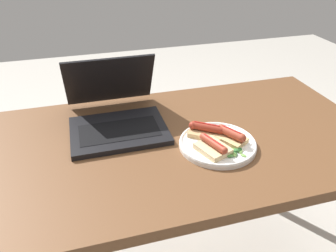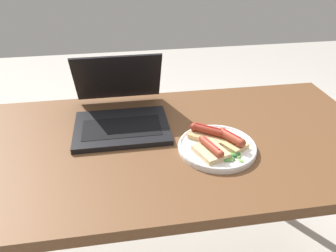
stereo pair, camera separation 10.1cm
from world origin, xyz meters
TOP-DOWN VIEW (x-y plane):
  - desk at (0.00, 0.00)m, footprint 1.47×0.70m
  - laptop at (-0.11, 0.13)m, footprint 0.31×0.35m
  - plate at (0.18, -0.08)m, footprint 0.24×0.24m
  - sausage_toast_left at (0.22, -0.08)m, footprint 0.10×0.11m
  - sausage_toast_middle at (0.16, -0.02)m, footprint 0.13×0.12m
  - sausage_toast_right at (0.15, -0.11)m, footprint 0.10×0.12m
  - salad_pile at (0.21, -0.14)m, footprint 0.07×0.06m

SIDE VIEW (x-z plane):
  - desk at x=0.00m, z-range 0.28..0.98m
  - plate at x=0.18m, z-range 0.70..0.72m
  - salad_pile at x=0.21m, z-range 0.71..0.72m
  - sausage_toast_right at x=0.15m, z-range 0.71..0.75m
  - sausage_toast_middle at x=0.16m, z-range 0.71..0.75m
  - sausage_toast_left at x=0.22m, z-range 0.71..0.76m
  - laptop at x=-0.11m, z-range 0.63..0.85m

